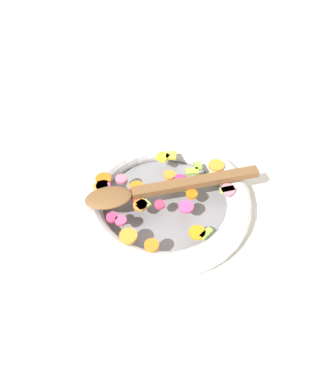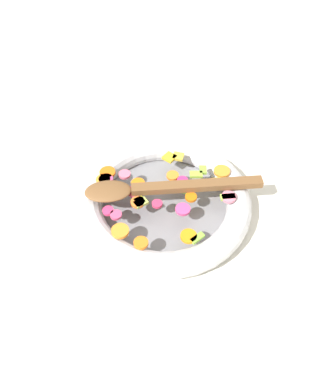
# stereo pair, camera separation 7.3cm
# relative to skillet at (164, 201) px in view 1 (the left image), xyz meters

# --- Properties ---
(ground_plane) EXTENTS (4.00, 4.00, 0.00)m
(ground_plane) POSITION_rel_skillet_xyz_m (0.00, 0.00, -0.02)
(ground_plane) COLOR silver
(skillet) EXTENTS (0.35, 0.35, 0.05)m
(skillet) POSITION_rel_skillet_xyz_m (0.00, 0.00, 0.00)
(skillet) COLOR slate
(skillet) RESTS_ON ground_plane
(chopped_vegetables) EXTENTS (0.29, 0.25, 0.01)m
(chopped_vegetables) POSITION_rel_skillet_xyz_m (0.01, 0.01, 0.03)
(chopped_vegetables) COLOR orange
(chopped_vegetables) RESTS_ON skillet
(wooden_spoon) EXTENTS (0.35, 0.09, 0.01)m
(wooden_spoon) POSITION_rel_skillet_xyz_m (0.02, 0.00, 0.04)
(wooden_spoon) COLOR brown
(wooden_spoon) RESTS_ON chopped_vegetables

